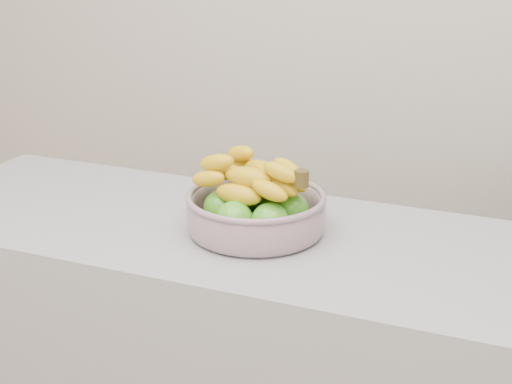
{
  "coord_description": "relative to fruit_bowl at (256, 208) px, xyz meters",
  "views": [
    {
      "loc": [
        0.51,
        -0.65,
        1.57
      ],
      "look_at": [
        -0.08,
        0.78,
        1.0
      ],
      "focal_mm": 50.0,
      "sensor_mm": 36.0,
      "label": 1
    }
  ],
  "objects": [
    {
      "name": "fruit_bowl",
      "position": [
        0.0,
        0.0,
        0.0
      ],
      "size": [
        0.33,
        0.33,
        0.18
      ],
      "rotation": [
        0.0,
        0.0,
        -0.26
      ],
      "color": "#A6B5C8",
      "rests_on": "counter"
    }
  ]
}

